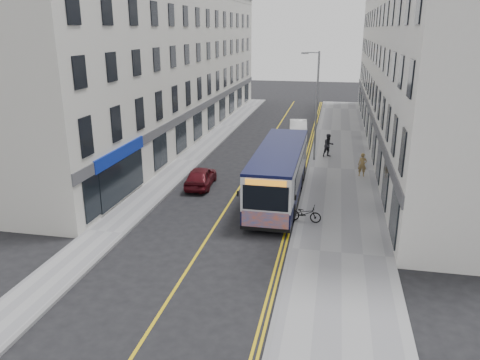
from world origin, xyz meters
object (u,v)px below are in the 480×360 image
at_px(pedestrian_near, 362,165).
at_px(car_white, 298,128).
at_px(bicycle, 305,213).
at_px(pedestrian_far, 329,145).
at_px(car_maroon, 201,177).
at_px(streetlamp, 316,103).
at_px(city_bus, 279,172).

xyz_separation_m(pedestrian_near, car_white, (-5.25, 11.86, -0.17)).
relative_size(bicycle, pedestrian_far, 0.95).
bearing_deg(car_maroon, streetlamp, -135.43).
relative_size(city_bus, bicycle, 6.32).
bearing_deg(car_maroon, car_white, -110.57).
distance_m(bicycle, car_white, 20.52).
distance_m(streetlamp, city_bus, 9.27).
distance_m(pedestrian_far, car_maroon, 11.48).
bearing_deg(car_white, city_bus, -95.04).
xyz_separation_m(bicycle, pedestrian_far, (0.86, 13.15, 0.44)).
bearing_deg(streetlamp, car_maroon, -131.67).
xyz_separation_m(streetlamp, pedestrian_far, (1.09, 1.10, -3.38)).
bearing_deg(car_white, pedestrian_near, -72.26).
distance_m(bicycle, pedestrian_near, 9.13).
xyz_separation_m(streetlamp, car_maroon, (-6.60, -7.41, -3.74)).
bearing_deg(city_bus, car_maroon, 165.34).
bearing_deg(streetlamp, pedestrian_far, 45.33).
distance_m(pedestrian_far, car_white, 7.83).
distance_m(city_bus, pedestrian_near, 7.24).
xyz_separation_m(pedestrian_near, car_maroon, (-10.01, -3.91, -0.25)).
relative_size(city_bus, pedestrian_near, 6.79).
height_order(city_bus, pedestrian_near, city_bus).
distance_m(bicycle, car_maroon, 8.25).
distance_m(city_bus, bicycle, 3.90).
distance_m(city_bus, pedestrian_far, 10.21).
relative_size(bicycle, car_white, 0.38).
bearing_deg(car_maroon, pedestrian_near, -162.42).
height_order(streetlamp, bicycle, streetlamp).
xyz_separation_m(pedestrian_far, car_maroon, (-7.69, -8.51, -0.36)).
bearing_deg(car_maroon, bicycle, 142.05).
bearing_deg(streetlamp, car_white, 102.35).
xyz_separation_m(car_white, car_maroon, (-4.77, -15.78, -0.09)).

